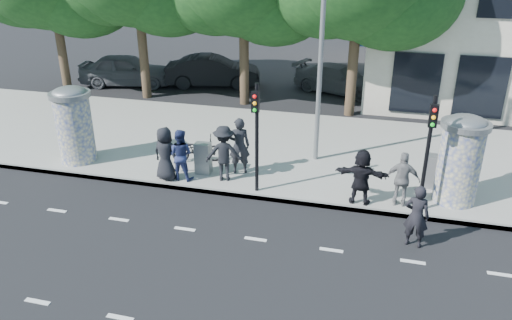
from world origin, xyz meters
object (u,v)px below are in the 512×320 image
(man_road, at_px, (416,216))
(bicycle, at_px, (197,149))
(cabinet_right, at_px, (432,171))
(street_lamp, at_px, (322,25))
(ped_c, at_px, (180,155))
(ped_d, at_px, (224,153))
(ped_b, at_px, (239,146))
(ad_column_right, at_px, (460,157))
(cabinet_left, at_px, (203,158))
(traffic_pole_far, at_px, (429,143))
(traffic_pole_near, at_px, (256,128))
(car_mid, at_px, (213,71))
(car_right, at_px, (340,79))
(ped_f, at_px, (361,177))
(ped_e, at_px, (403,179))
(car_left, at_px, (127,70))
(ped_a, at_px, (165,154))
(ad_column_left, at_px, (74,123))

(man_road, height_order, bicycle, man_road)
(man_road, height_order, cabinet_right, man_road)
(street_lamp, height_order, ped_c, street_lamp)
(ped_d, bearing_deg, ped_b, -130.90)
(ad_column_right, relative_size, cabinet_left, 2.51)
(traffic_pole_far, bearing_deg, traffic_pole_near, 180.00)
(car_mid, bearing_deg, bicycle, -177.89)
(ped_b, xyz_separation_m, car_right, (2.16, 10.82, -0.41))
(traffic_pole_far, distance_m, ped_f, 2.10)
(traffic_pole_near, xyz_separation_m, man_road, (4.60, -1.62, -1.37))
(ped_f, xyz_separation_m, bicycle, (-5.65, 1.59, -0.38))
(ped_c, bearing_deg, man_road, 165.21)
(ad_column_right, xyz_separation_m, ped_d, (-7.00, -0.36, -0.48))
(bicycle, bearing_deg, man_road, -132.93)
(street_lamp, distance_m, ped_d, 5.10)
(cabinet_left, height_order, car_mid, car_mid)
(traffic_pole_near, xyz_separation_m, ped_d, (-1.20, 0.55, -1.17))
(car_mid, height_order, car_right, car_mid)
(traffic_pole_far, bearing_deg, cabinet_left, 173.11)
(ped_d, relative_size, bicycle, 1.04)
(ad_column_right, distance_m, ped_e, 1.78)
(traffic_pole_near, distance_m, bicycle, 3.43)
(car_mid, bearing_deg, car_left, 88.19)
(car_right, bearing_deg, car_left, 117.09)
(ped_f, bearing_deg, traffic_pole_near, 3.28)
(bicycle, distance_m, car_left, 11.50)
(street_lamp, xyz_separation_m, man_road, (3.20, -4.46, -3.93))
(traffic_pole_far, xyz_separation_m, man_road, (-0.20, -1.62, -1.37))
(ad_column_right, height_order, ped_e, ad_column_right)
(ped_b, xyz_separation_m, cabinet_left, (-1.14, -0.35, -0.42))
(traffic_pole_near, xyz_separation_m, ped_f, (3.11, 0.06, -1.24))
(traffic_pole_far, xyz_separation_m, ped_f, (-1.69, 0.06, -1.24))
(traffic_pole_near, relative_size, ped_b, 1.79)
(ped_c, bearing_deg, traffic_pole_far, 177.89)
(street_lamp, distance_m, ped_b, 4.65)
(bicycle, relative_size, car_mid, 0.35)
(ped_e, bearing_deg, bicycle, -10.51)
(ad_column_right, xyz_separation_m, street_lamp, (-4.40, 1.93, 3.26))
(street_lamp, relative_size, car_left, 1.63)
(ped_a, bearing_deg, car_right, -97.74)
(ped_b, distance_m, bicycle, 1.79)
(ad_column_left, relative_size, man_road, 1.54)
(ad_column_right, bearing_deg, ped_e, -155.56)
(ped_b, distance_m, cabinet_right, 6.09)
(ped_d, distance_m, cabinet_left, 0.94)
(ped_d, distance_m, car_mid, 11.68)
(ped_d, distance_m, car_right, 11.72)
(cabinet_right, bearing_deg, bicycle, -173.46)
(ad_column_left, distance_m, ped_b, 5.75)
(car_right, bearing_deg, ped_d, -172.85)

